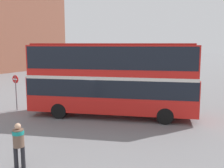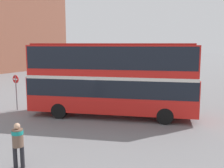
% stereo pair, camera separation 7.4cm
% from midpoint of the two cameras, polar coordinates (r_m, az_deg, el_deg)
% --- Properties ---
extents(ground_plane, '(240.00, 240.00, 0.00)m').
position_cam_midpoint_polar(ground_plane, '(17.41, -5.33, -6.55)').
color(ground_plane, slate).
extents(double_decker_bus, '(10.63, 5.83, 4.61)m').
position_cam_midpoint_polar(double_decker_bus, '(16.41, -0.13, 1.93)').
color(double_decker_bus, red).
rests_on(double_decker_bus, ground_plane).
extents(pedestrian_foreground, '(0.58, 0.58, 1.73)m').
position_cam_midpoint_polar(pedestrian_foreground, '(10.42, -19.86, -11.57)').
color(pedestrian_foreground, '#232328').
rests_on(pedestrian_foreground, ground_plane).
extents(parked_car_kerb_near, '(4.54, 2.27, 1.61)m').
position_cam_midpoint_polar(parked_car_kerb_near, '(35.03, -0.35, 2.58)').
color(parked_car_kerb_near, silver).
rests_on(parked_car_kerb_near, ground_plane).
extents(no_entry_sign, '(0.56, 0.08, 2.46)m').
position_cam_midpoint_polar(no_entry_sign, '(19.15, -20.31, -0.70)').
color(no_entry_sign, gray).
rests_on(no_entry_sign, ground_plane).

